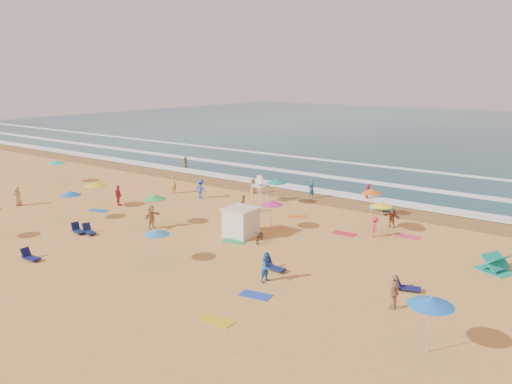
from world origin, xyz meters
The scene contains 12 objects.
ground centered at (0.00, 0.00, 0.00)m, with size 220.00×220.00×0.00m, color gold.
ocean centered at (0.00, 84.00, 0.00)m, with size 220.00×140.00×0.18m, color #0C4756.
wet_sand centered at (0.00, 12.50, 0.01)m, with size 220.00×220.00×0.00m, color olive.
surf_foam centered at (0.00, 21.32, 0.10)m, with size 200.00×18.70×0.05m.
cabana centered at (1.08, -0.82, 1.00)m, with size 2.00×2.00×2.00m, color silver.
cabana_roof centered at (1.08, -0.82, 2.06)m, with size 2.20×2.20×0.12m, color silver.
bicycle centered at (2.98, -1.12, 0.42)m, with size 0.55×1.59×0.83m, color black.
lifeguard_stand centered at (-3.76, 8.10, 1.05)m, with size 1.20×1.20×2.10m, color white, non-canonical shape.
beach_umbrellas centered at (1.13, -0.60, 2.14)m, with size 60.91×23.76×0.78m.
loungers centered at (6.63, -3.07, 0.17)m, with size 37.04×25.26×0.34m.
towels centered at (-1.79, -3.00, 0.01)m, with size 41.48×22.42×0.03m.
beachgoers centered at (-1.09, 4.52, 0.82)m, with size 42.68×24.14×2.13m.
Camera 1 is at (22.70, -28.11, 11.45)m, focal length 35.00 mm.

